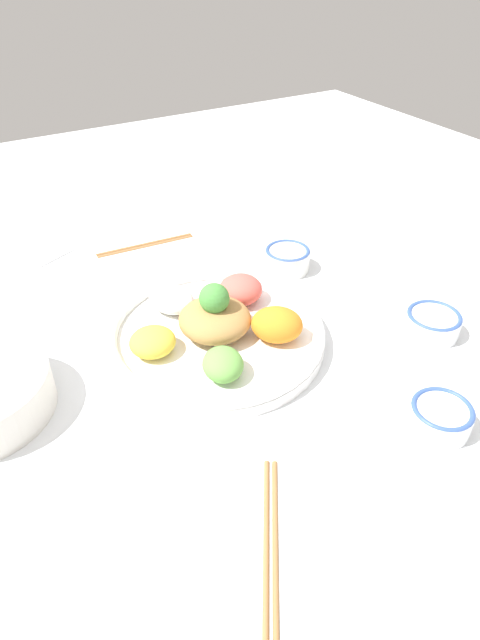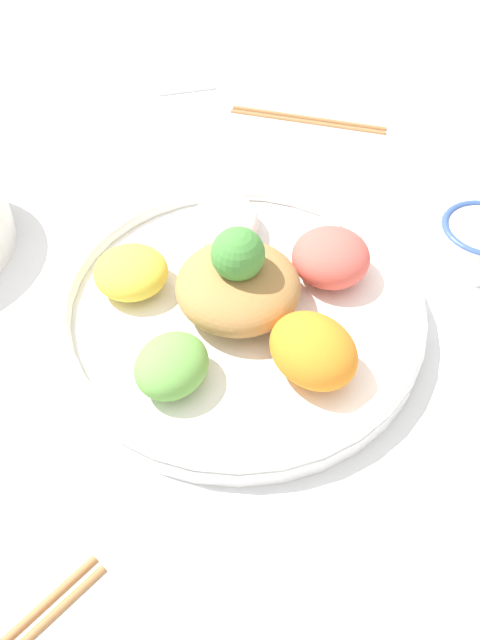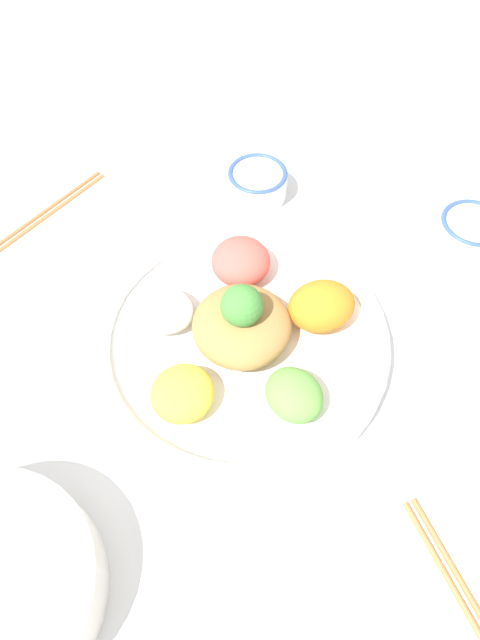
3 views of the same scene
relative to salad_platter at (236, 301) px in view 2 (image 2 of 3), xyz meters
name	(u,v)px [view 2 (image 2 of 3)]	position (x,y,z in m)	size (l,w,h in m)	color
ground_plane	(239,315)	(0.00, 0.00, -0.03)	(2.40, 2.40, 0.00)	white
salad_platter	(236,301)	(0.00, 0.00, 0.00)	(0.35, 0.35, 0.11)	white
sauce_bowl_red	(480,241)	(0.23, 0.13, 0.00)	(0.09, 0.09, 0.05)	white
chopsticks_pair_near	(308,118)	(0.03, 0.36, -0.02)	(0.21, 0.03, 0.01)	#9E6B3D
serving_spoon_main	(164,92)	(-0.18, 0.39, -0.02)	(0.12, 0.07, 0.01)	silver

